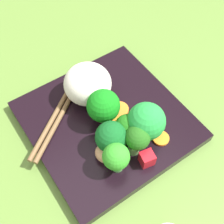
{
  "coord_description": "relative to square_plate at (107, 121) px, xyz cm",
  "views": [
    {
      "loc": [
        22.97,
        -14.7,
        44.24
      ],
      "look_at": [
        0.54,
        0.72,
        3.85
      ],
      "focal_mm": 47.18,
      "sensor_mm": 36.0,
      "label": 1
    }
  ],
  "objects": [
    {
      "name": "carrot_slice_1",
      "position": [
        0.48,
        2.65,
        1.3
      ],
      "size": [
        3.38,
        3.38,
        0.75
      ],
      "primitive_type": "cylinder",
      "rotation": [
        0.0,
        0.0,
        1.63
      ],
      "color": "orange",
      "rests_on": "square_plate"
    },
    {
      "name": "broccoli_floret_3",
      "position": [
        7.51,
        0.54,
        4.48
      ],
      "size": [
        3.92,
        3.92,
        5.88
      ],
      "color": "#60924C",
      "rests_on": "square_plate"
    },
    {
      "name": "square_plate",
      "position": [
        0.0,
        0.0,
        0.0
      ],
      "size": [
        25.56,
        25.56,
        1.85
      ],
      "primitive_type": "cube",
      "rotation": [
        0.0,
        0.0,
        0.0
      ],
      "color": "black",
      "rests_on": "ground_plane"
    },
    {
      "name": "ground_plane",
      "position": [
        0.0,
        0.0,
        -1.93
      ],
      "size": [
        110.0,
        110.0,
        2.0
      ],
      "primitive_type": "cube",
      "color": "#5A7F32"
    },
    {
      "name": "broccoli_floret_2",
      "position": [
        -0.06,
        -0.58,
        5.01
      ],
      "size": [
        5.45,
        5.45,
        7.0
      ],
      "color": "#659748",
      "rests_on": "square_plate"
    },
    {
      "name": "pepper_chunk_1",
      "position": [
        10.18,
        0.58,
        2.11
      ],
      "size": [
        2.34,
        2.42,
        2.37
      ],
      "primitive_type": "cube",
      "rotation": [
        0.0,
        0.0,
        1.37
      ],
      "color": "red",
      "rests_on": "square_plate"
    },
    {
      "name": "broccoli_floret_1",
      "position": [
        8.23,
        -3.82,
        4.41
      ],
      "size": [
        4.09,
        4.09,
        5.83
      ],
      "color": "#529F4B",
      "rests_on": "square_plate"
    },
    {
      "name": "rice_mound",
      "position": [
        -5.76,
        -0.13,
        4.41
      ],
      "size": [
        10.57,
        10.65,
        6.97
      ],
      "primitive_type": "ellipsoid",
      "rotation": [
        0.0,
        0.0,
        4.32
      ],
      "color": "white",
      "rests_on": "square_plate"
    },
    {
      "name": "carrot_slice_2",
      "position": [
        3.0,
        -1.51,
        1.33
      ],
      "size": [
        3.96,
        3.96,
        0.8
      ],
      "primitive_type": "cylinder",
      "rotation": [
        0.0,
        0.0,
        5.73
      ],
      "color": "orange",
      "rests_on": "square_plate"
    },
    {
      "name": "chicken_piece_1",
      "position": [
        5.86,
        -4.17,
        2.08
      ],
      "size": [
        3.92,
        3.67,
        2.3
      ],
      "primitive_type": "ellipsoid",
      "rotation": [
        0.0,
        0.0,
        0.19
      ],
      "color": "tan",
      "rests_on": "square_plate"
    },
    {
      "name": "carrot_slice_0",
      "position": [
        8.35,
        5.04,
        1.15
      ],
      "size": [
        3.73,
        3.73,
        0.44
      ],
      "primitive_type": "cylinder",
      "rotation": [
        0.0,
        0.0,
        3.7
      ],
      "color": "orange",
      "rests_on": "square_plate"
    },
    {
      "name": "carrot_slice_3",
      "position": [
        1.92,
        0.6,
        1.29
      ],
      "size": [
        3.9,
        3.9,
        0.73
      ],
      "primitive_type": "cylinder",
      "rotation": [
        0.0,
        0.0,
        2.26
      ],
      "color": "orange",
      "rests_on": "square_plate"
    },
    {
      "name": "chopstick_pair",
      "position": [
        -5.67,
        -5.85,
        1.34
      ],
      "size": [
        13.53,
        17.66,
        0.82
      ],
      "rotation": [
        0.0,
        0.0,
        5.34
      ],
      "color": "brown",
      "rests_on": "square_plate"
    },
    {
      "name": "pepper_chunk_0",
      "position": [
        5.62,
        5.2,
        1.55
      ],
      "size": [
        4.08,
        4.0,
        1.25
      ],
      "primitive_type": "cube",
      "rotation": [
        0.0,
        0.0,
        2.66
      ],
      "color": "red",
      "rests_on": "square_plate"
    },
    {
      "name": "broccoli_floret_4",
      "position": [
        4.99,
        -2.48,
        4.24
      ],
      "size": [
        5.0,
        5.0,
        5.92
      ],
      "color": "#71A84C",
      "rests_on": "square_plate"
    },
    {
      "name": "broccoli_floret_5",
      "position": [
        4.79,
        0.7,
        3.9
      ],
      "size": [
        4.03,
        4.03,
        5.26
      ],
      "color": "#73A947",
      "rests_on": "square_plate"
    },
    {
      "name": "broccoli_floret_0",
      "position": [
        6.15,
        3.24,
        5.0
      ],
      "size": [
        6.07,
        6.07,
        7.2
      ],
      "color": "#5F983E",
      "rests_on": "square_plate"
    }
  ]
}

